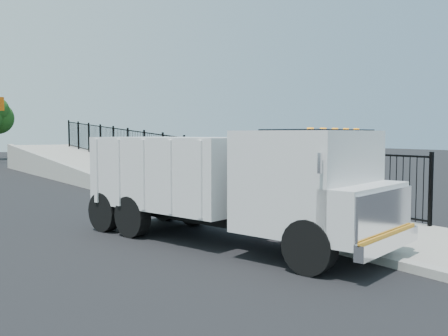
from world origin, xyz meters
TOP-DOWN VIEW (x-y plane):
  - ground at (0.00, 0.00)m, footprint 120.00×120.00m
  - sidewalk at (1.93, -2.00)m, footprint 3.55×12.00m
  - curb at (0.00, -2.00)m, footprint 0.30×12.00m
  - ramp at (2.12, 16.00)m, footprint 3.95×24.06m
  - iron_fence at (3.55, 12.00)m, footprint 0.10×28.00m
  - truck at (-1.28, -0.34)m, footprint 4.08×7.72m
  - worker at (0.40, -0.54)m, footprint 0.52×0.71m
  - debris at (1.96, -0.60)m, footprint 0.37×0.37m

SIDE VIEW (x-z plane):
  - ground at x=0.00m, z-range 0.00..0.00m
  - ramp at x=2.12m, z-range -1.60..1.60m
  - sidewalk at x=1.93m, z-range 0.00..0.12m
  - curb at x=0.00m, z-range 0.00..0.16m
  - debris at x=1.96m, z-range 0.12..0.21m
  - iron_fence at x=3.55m, z-range 0.00..1.80m
  - worker at x=0.40m, z-range 0.12..1.91m
  - truck at x=-1.28m, z-range 0.16..2.68m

